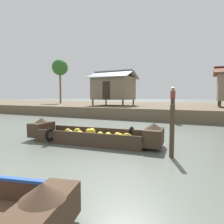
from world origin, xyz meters
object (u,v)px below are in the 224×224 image
vendor_person (173,96)px  banana_boat (92,135)px  stilt_house_left (114,88)px  palm_tree_mid (60,68)px  mooring_post (172,131)px

vendor_person → banana_boat: bearing=-102.2°
stilt_house_left → palm_tree_mid: size_ratio=0.75×
palm_tree_mid → mooring_post: palm_tree_mid is taller
banana_boat → palm_tree_mid: size_ratio=0.93×
palm_tree_mid → mooring_post: bearing=-41.4°
palm_tree_mid → vendor_person: (15.87, -6.47, -3.89)m
palm_tree_mid → vendor_person: size_ratio=3.59×
stilt_house_left → palm_tree_mid: 9.91m
mooring_post → vendor_person: bearing=98.7°
palm_tree_mid → mooring_post: size_ratio=3.77×
vendor_person → mooring_post: size_ratio=1.05×
palm_tree_mid → mooring_post: (17.20, -15.17, -4.94)m
stilt_house_left → vendor_person: bearing=-31.7°
stilt_house_left → palm_tree_mid: palm_tree_mid is taller
banana_boat → palm_tree_mid: (-14.09, 14.66, 5.42)m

